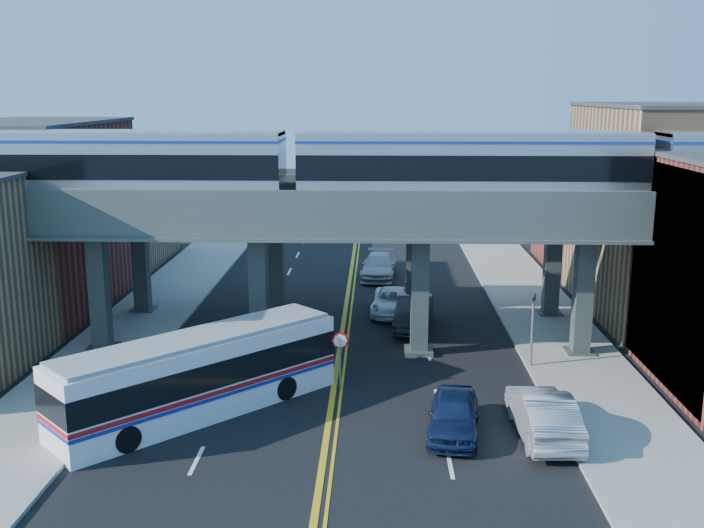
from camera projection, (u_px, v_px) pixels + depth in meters
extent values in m
plane|color=black|center=(329.00, 417.00, 31.63)|extent=(120.00, 120.00, 0.00)
cube|color=gray|center=(126.00, 337.00, 41.74)|extent=(5.00, 70.00, 0.16)
cube|color=gray|center=(560.00, 341.00, 41.01)|extent=(5.00, 70.00, 0.16)
cube|color=brown|center=(35.00, 218.00, 46.65)|extent=(8.00, 14.00, 11.00)
cube|color=#916F4B|center=(110.00, 210.00, 59.66)|extent=(8.00, 10.00, 8.00)
cube|color=#916F4B|center=(664.00, 212.00, 45.38)|extent=(8.00, 14.00, 12.00)
cube|color=brown|center=(600.00, 206.00, 58.39)|extent=(8.00, 10.00, 9.00)
cube|color=teal|center=(668.00, 282.00, 34.06)|extent=(0.10, 9.50, 9.50)
cube|color=#39433F|center=(99.00, 293.00, 39.17)|extent=(0.85, 0.85, 6.00)
cube|color=#39433F|center=(259.00, 294.00, 38.92)|extent=(0.85, 0.85, 6.00)
cube|color=#39433F|center=(420.00, 295.00, 38.67)|extent=(0.85, 0.85, 6.00)
cube|color=#39433F|center=(583.00, 297.00, 38.42)|extent=(0.85, 0.85, 6.00)
cube|color=#46514C|center=(339.00, 221.00, 38.00)|extent=(52.00, 3.60, 1.40)
cube|color=#39433F|center=(141.00, 263.00, 46.00)|extent=(0.85, 0.85, 6.00)
cube|color=#39433F|center=(276.00, 264.00, 45.75)|extent=(0.85, 0.85, 6.00)
cube|color=#39433F|center=(413.00, 265.00, 45.50)|extent=(0.85, 0.85, 6.00)
cube|color=#39433F|center=(552.00, 266.00, 45.25)|extent=(0.85, 0.85, 6.00)
cube|color=#46514C|center=(345.00, 201.00, 44.83)|extent=(52.00, 3.60, 1.40)
cube|color=black|center=(12.00, 203.00, 38.32)|extent=(2.35, 2.35, 0.27)
cube|color=black|center=(223.00, 204.00, 38.00)|extent=(2.35, 2.35, 0.27)
cube|color=#B0B3BA|center=(115.00, 165.00, 37.76)|extent=(16.24, 3.10, 3.42)
cube|color=black|center=(115.00, 162.00, 37.73)|extent=(16.26, 3.16, 1.18)
cube|color=black|center=(360.00, 204.00, 37.79)|extent=(2.35, 2.35, 0.27)
cube|color=black|center=(577.00, 205.00, 37.46)|extent=(2.35, 2.35, 0.27)
cube|color=#B0B3BA|center=(469.00, 166.00, 37.23)|extent=(16.24, 3.10, 3.42)
cube|color=black|center=(469.00, 163.00, 37.19)|extent=(16.26, 3.16, 1.18)
cylinder|color=slate|center=(340.00, 365.00, 34.30)|extent=(0.09, 0.09, 2.30)
cylinder|color=red|center=(340.00, 341.00, 34.07)|extent=(0.76, 0.04, 0.76)
cylinder|color=slate|center=(532.00, 336.00, 36.85)|extent=(0.12, 0.12, 3.20)
imported|color=black|center=(534.00, 294.00, 36.41)|extent=(0.15, 0.18, 0.90)
cube|color=white|center=(200.00, 376.00, 31.69)|extent=(10.49, 10.49, 3.15)
cube|color=black|center=(199.00, 367.00, 31.61)|extent=(10.56, 10.56, 1.07)
cube|color=#B21419|center=(200.00, 383.00, 31.76)|extent=(10.56, 10.55, 0.18)
cylinder|color=black|center=(111.00, 429.00, 29.32)|extent=(2.66, 2.66, 1.02)
cylinder|color=black|center=(268.00, 380.00, 34.20)|extent=(2.66, 2.66, 1.02)
imported|color=#111D3F|center=(454.00, 414.00, 29.88)|extent=(2.48, 4.90, 1.60)
imported|color=#272729|center=(414.00, 313.00, 43.33)|extent=(2.54, 5.51, 1.75)
imported|color=white|center=(393.00, 302.00, 46.29)|extent=(2.74, 5.29, 1.42)
imported|color=#B0AFB4|center=(379.00, 266.00, 55.17)|extent=(2.71, 5.82, 1.64)
imported|color=#98989C|center=(543.00, 414.00, 29.66)|extent=(2.08, 5.55, 1.81)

